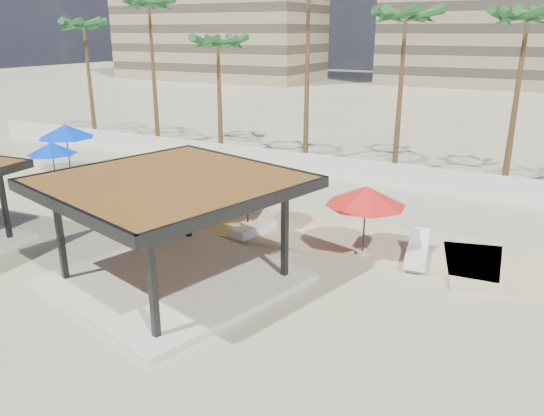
{
  "coord_description": "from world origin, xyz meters",
  "views": [
    {
      "loc": [
        10.91,
        -11.78,
        8.06
      ],
      "look_at": [
        1.57,
        5.73,
        1.4
      ],
      "focal_mm": 35.0,
      "sensor_mm": 36.0,
      "label": 1
    }
  ],
  "objects_px": {
    "umbrella_c": "(366,196)",
    "lounger_c": "(417,254)",
    "umbrella_a": "(66,131)",
    "lounger_a": "(97,197)",
    "lounger_b": "(255,228)",
    "pavilion_central": "(172,221)"
  },
  "relations": [
    {
      "from": "pavilion_central",
      "to": "lounger_c",
      "type": "relative_size",
      "value": 3.84
    },
    {
      "from": "pavilion_central",
      "to": "lounger_a",
      "type": "relative_size",
      "value": 3.88
    },
    {
      "from": "umbrella_a",
      "to": "lounger_b",
      "type": "xyz_separation_m",
      "value": [
        14.39,
        -3.35,
        -2.21
      ]
    },
    {
      "from": "umbrella_a",
      "to": "umbrella_c",
      "type": "xyz_separation_m",
      "value": [
        19.01,
        -3.4,
        -0.15
      ]
    },
    {
      "from": "umbrella_a",
      "to": "lounger_a",
      "type": "xyz_separation_m",
      "value": [
        5.55,
        -3.35,
        -2.21
      ]
    },
    {
      "from": "umbrella_a",
      "to": "umbrella_c",
      "type": "relative_size",
      "value": 1.14
    },
    {
      "from": "pavilion_central",
      "to": "umbrella_c",
      "type": "distance_m",
      "value": 6.9
    },
    {
      "from": "umbrella_c",
      "to": "lounger_a",
      "type": "height_order",
      "value": "umbrella_c"
    },
    {
      "from": "lounger_a",
      "to": "lounger_b",
      "type": "bearing_deg",
      "value": -76.85
    },
    {
      "from": "umbrella_c",
      "to": "lounger_b",
      "type": "height_order",
      "value": "umbrella_c"
    },
    {
      "from": "umbrella_a",
      "to": "lounger_c",
      "type": "xyz_separation_m",
      "value": [
        20.89,
        -2.92,
        -2.2
      ]
    },
    {
      "from": "umbrella_c",
      "to": "lounger_c",
      "type": "xyz_separation_m",
      "value": [
        1.88,
        0.48,
        -2.05
      ]
    },
    {
      "from": "umbrella_c",
      "to": "lounger_c",
      "type": "height_order",
      "value": "umbrella_c"
    },
    {
      "from": "lounger_a",
      "to": "lounger_b",
      "type": "height_order",
      "value": "lounger_a"
    },
    {
      "from": "lounger_b",
      "to": "lounger_c",
      "type": "distance_m",
      "value": 6.51
    },
    {
      "from": "umbrella_a",
      "to": "lounger_c",
      "type": "height_order",
      "value": "umbrella_a"
    },
    {
      "from": "lounger_a",
      "to": "lounger_c",
      "type": "height_order",
      "value": "lounger_c"
    },
    {
      "from": "pavilion_central",
      "to": "lounger_a",
      "type": "height_order",
      "value": "pavilion_central"
    },
    {
      "from": "lounger_c",
      "to": "umbrella_a",
      "type": "bearing_deg",
      "value": 72.98
    },
    {
      "from": "umbrella_c",
      "to": "lounger_c",
      "type": "bearing_deg",
      "value": 14.46
    },
    {
      "from": "umbrella_c",
      "to": "lounger_b",
      "type": "bearing_deg",
      "value": 179.41
    },
    {
      "from": "lounger_c",
      "to": "umbrella_c",
      "type": "bearing_deg",
      "value": 95.39
    }
  ]
}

